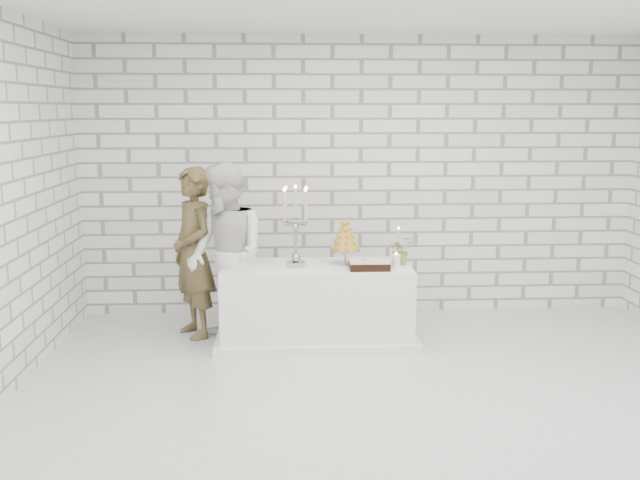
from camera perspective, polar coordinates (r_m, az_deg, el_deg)
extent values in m
cube|color=silver|center=(6.00, 5.60, -11.77)|extent=(6.00, 5.00, 0.01)
cube|color=white|center=(8.08, 3.14, 4.90)|extent=(6.00, 0.01, 3.00)
cube|color=white|center=(3.21, 12.75, -3.25)|extent=(6.00, 0.01, 3.00)
cube|color=white|center=(7.16, -0.31, -4.91)|extent=(1.80, 0.80, 0.75)
imported|color=#4D3E23|center=(7.34, -9.71, -0.97)|extent=(0.65, 0.73, 1.68)
imported|color=silver|center=(6.96, -7.25, -1.21)|extent=(0.99, 1.06, 1.75)
cube|color=black|center=(6.92, 3.81, -1.91)|extent=(0.37, 0.27, 0.08)
cylinder|color=white|center=(7.03, 5.88, -1.60)|extent=(0.09, 0.09, 0.12)
cylinder|color=beige|center=(7.27, 6.04, -0.42)|extent=(0.06, 0.06, 0.32)
imported|color=#516C35|center=(7.16, 6.22, -0.78)|extent=(0.31, 0.29, 0.27)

